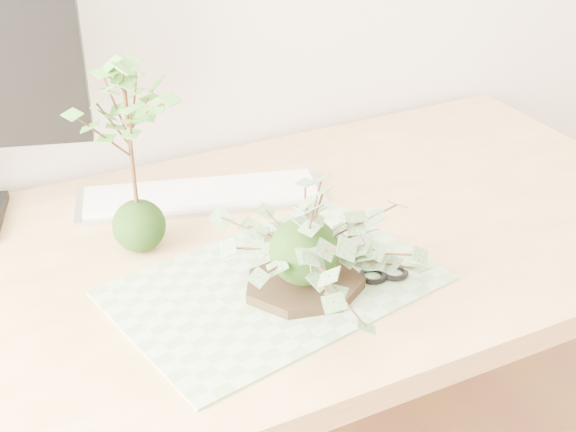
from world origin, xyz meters
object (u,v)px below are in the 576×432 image
Objects in this scene: keyboard at (201,195)px; maple_kokedama at (126,105)px; desk at (211,308)px; ivy_kokedama at (305,223)px.

maple_kokedama is at bearing -126.44° from keyboard.
desk is 0.21m from keyboard.
maple_kokedama is at bearing 128.65° from ivy_kokedama.
keyboard is at bearing 36.99° from maple_kokedama.
keyboard is (0.14, 0.10, -0.23)m from maple_kokedama.
desk is 0.26m from ivy_kokedama.
keyboard reaches higher than desk.
ivy_kokedama is at bearing -67.92° from keyboard.
keyboard is (-0.03, 0.32, -0.10)m from ivy_kokedama.
desk is at bearing 124.03° from ivy_kokedama.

